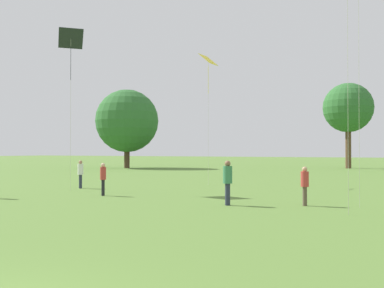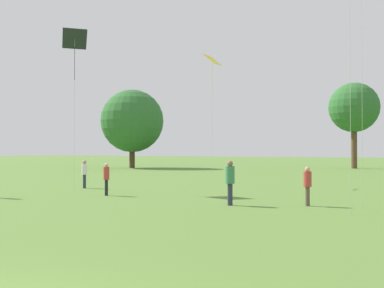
{
  "view_description": "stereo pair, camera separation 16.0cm",
  "coord_description": "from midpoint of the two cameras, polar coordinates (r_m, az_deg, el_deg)",
  "views": [
    {
      "loc": [
        5.26,
        -3.39,
        2.2
      ],
      "look_at": [
        0.12,
        6.7,
        2.37
      ],
      "focal_mm": 42.0,
      "sensor_mm": 36.0,
      "label": 1
    },
    {
      "loc": [
        5.4,
        -3.32,
        2.2
      ],
      "look_at": [
        0.12,
        6.7,
        2.37
      ],
      "focal_mm": 42.0,
      "sensor_mm": 36.0,
      "label": 2
    }
  ],
  "objects": [
    {
      "name": "person_standing_3",
      "position": [
        18.15,
        4.29,
        -4.41
      ],
      "size": [
        0.52,
        0.52,
        1.8
      ],
      "rotation": [
        0.0,
        0.0,
        4.05
      ],
      "color": "#282D42",
      "rests_on": "ground"
    },
    {
      "name": "person_standing_7",
      "position": [
        27.01,
        -14.14,
        -3.42
      ],
      "size": [
        0.46,
        0.46,
        1.63
      ],
      "rotation": [
        0.0,
        0.0,
        2.48
      ],
      "color": "#282D42",
      "rests_on": "ground"
    },
    {
      "name": "kite_0",
      "position": [
        29.48,
        1.92,
        10.29
      ],
      "size": [
        0.95,
        1.17,
        8.44
      ],
      "rotation": [
        0.0,
        0.0,
        0.71
      ],
      "color": "yellow",
      "rests_on": "ground"
    },
    {
      "name": "distant_tree_1",
      "position": [
        57.42,
        -8.34,
        2.91
      ],
      "size": [
        7.94,
        7.94,
        9.94
      ],
      "color": "#473323",
      "rests_on": "ground"
    },
    {
      "name": "kite_3",
      "position": [
        26.08,
        -15.31,
        12.48
      ],
      "size": [
        1.59,
        1.59,
        8.8
      ],
      "rotation": [
        0.0,
        0.0,
        3.15
      ],
      "color": "#1E2328",
      "rests_on": "ground"
    },
    {
      "name": "person_standing_4",
      "position": [
        18.47,
        13.89,
        -4.75
      ],
      "size": [
        0.4,
        0.4,
        1.56
      ],
      "rotation": [
        0.0,
        0.0,
        2.8
      ],
      "color": "brown",
      "rests_on": "ground"
    },
    {
      "name": "distant_tree_2",
      "position": [
        59.21,
        19.14,
        4.33
      ],
      "size": [
        6.14,
        6.14,
        10.63
      ],
      "color": "brown",
      "rests_on": "ground"
    },
    {
      "name": "person_standing_5",
      "position": [
        22.38,
        -11.43,
        -3.99
      ],
      "size": [
        0.3,
        0.3,
        1.6
      ],
      "rotation": [
        0.0,
        0.0,
        4.69
      ],
      "color": "black",
      "rests_on": "ground"
    }
  ]
}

